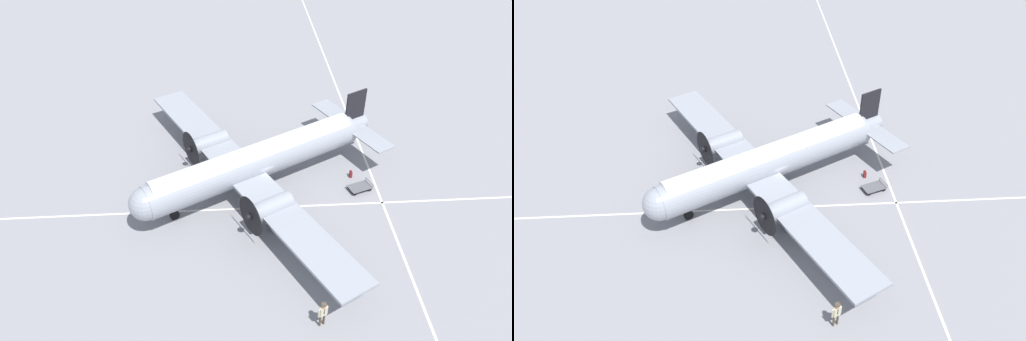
% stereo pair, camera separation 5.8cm
% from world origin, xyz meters
% --- Properties ---
extents(ground_plane, '(300.00, 300.00, 0.00)m').
position_xyz_m(ground_plane, '(0.00, 0.00, 0.00)').
color(ground_plane, gray).
extents(apron_line_eastwest, '(120.00, 0.16, 0.01)m').
position_xyz_m(apron_line_eastwest, '(0.00, -9.06, 0.00)').
color(apron_line_eastwest, silver).
rests_on(apron_line_eastwest, ground_plane).
extents(apron_line_northsouth, '(0.16, 120.00, 0.01)m').
position_xyz_m(apron_line_northsouth, '(-2.39, 0.00, 0.00)').
color(apron_line_northsouth, silver).
rests_on(apron_line_northsouth, ground_plane).
extents(airliner_main, '(24.04, 19.24, 5.45)m').
position_xyz_m(airliner_main, '(-0.17, 0.32, 2.42)').
color(airliner_main, '#9399A3').
rests_on(airliner_main, ground_plane).
extents(crew_foreground, '(0.41, 0.58, 1.85)m').
position_xyz_m(crew_foreground, '(-12.34, -2.91, 1.16)').
color(crew_foreground, '#473D2D').
rests_on(crew_foreground, ground_plane).
extents(suitcase_near_door, '(0.35, 0.17, 0.55)m').
position_xyz_m(suitcase_near_door, '(0.74, -7.38, 0.26)').
color(suitcase_near_door, maroon).
rests_on(suitcase_near_door, ground_plane).
extents(baggage_cart, '(1.55, 1.95, 0.56)m').
position_xyz_m(baggage_cart, '(-0.86, -7.74, 0.27)').
color(baggage_cart, '#56565B').
rests_on(baggage_cart, ground_plane).
extents(traffic_cone, '(0.45, 0.45, 0.60)m').
position_xyz_m(traffic_cone, '(-7.72, -4.95, 0.28)').
color(traffic_cone, orange).
rests_on(traffic_cone, ground_plane).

